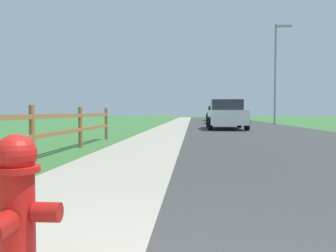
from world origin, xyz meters
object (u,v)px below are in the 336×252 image
object	(u,v)px
fire_hydrant	(16,205)
parked_car_beige	(223,113)
parked_car_black	(216,113)
parked_suv_white	(226,115)
street_lamp	(277,66)

from	to	relation	value
fire_hydrant	parked_car_beige	size ratio (longest dim) A/B	0.19
fire_hydrant	parked_car_black	size ratio (longest dim) A/B	0.19
parked_suv_white	parked_car_black	xyz separation A→B (m)	(0.63, 18.10, -0.02)
parked_suv_white	parked_car_beige	world-z (taller)	same
parked_suv_white	parked_car_beige	bearing A→B (deg)	86.36
fire_hydrant	street_lamp	xyz separation A→B (m)	(7.01, 23.98, 3.81)
parked_car_beige	parked_car_black	bearing A→B (deg)	89.80
parked_car_beige	parked_car_black	xyz separation A→B (m)	(0.03, 8.76, -0.06)
street_lamp	parked_suv_white	bearing A→B (deg)	-124.14
fire_hydrant	parked_suv_white	bearing A→B (deg)	80.96
parked_car_beige	parked_car_black	world-z (taller)	parked_car_beige
fire_hydrant	parked_car_beige	xyz separation A→B (m)	(3.43, 27.16, 0.41)
fire_hydrant	parked_car_black	world-z (taller)	parked_car_black
fire_hydrant	street_lamp	distance (m)	25.27
street_lamp	parked_car_black	bearing A→B (deg)	106.54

